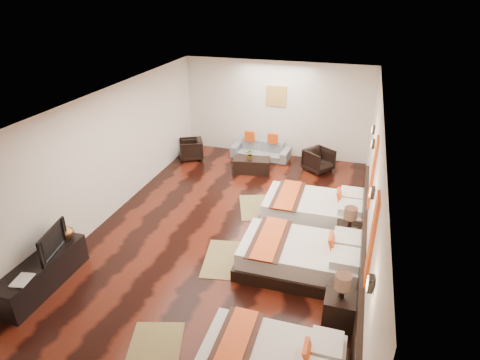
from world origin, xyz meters
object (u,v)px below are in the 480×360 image
(figurine, at_px, (65,231))
(armchair_right, at_px, (319,160))
(bed_far, at_px, (315,210))
(sofa, at_px, (261,150))
(book, at_px, (15,280))
(nightstand_b, at_px, (348,235))
(armchair_left, at_px, (191,149))
(nightstand_a, at_px, (340,307))
(table_plant, at_px, (250,154))
(bed_mid, at_px, (302,257))
(tv_console, at_px, (43,274))
(coffee_table, at_px, (252,165))
(tv, at_px, (48,241))

(figurine, bearing_deg, armchair_right, 54.43)
(bed_far, xyz_separation_m, sofa, (-2.01, 3.15, -0.04))
(book, xyz_separation_m, sofa, (2.19, 7.20, -0.31))
(bed_far, distance_m, nightstand_b, 1.13)
(armchair_right, bearing_deg, armchair_left, 128.95)
(nightstand_a, relative_size, table_plant, 3.17)
(bed_mid, distance_m, nightstand_b, 1.19)
(tv_console, xyz_separation_m, armchair_left, (0.22, 6.00, 0.03))
(nightstand_a, bearing_deg, book, -167.10)
(armchair_right, xyz_separation_m, coffee_table, (-1.76, -0.62, -0.12))
(book, distance_m, armchair_right, 7.83)
(tv_console, relative_size, coffee_table, 1.80)
(nightstand_a, height_order, sofa, nightstand_a)
(table_plant, bearing_deg, tv_console, -111.23)
(tv, distance_m, book, 0.81)
(nightstand_a, bearing_deg, bed_far, 104.38)
(bed_mid, bearing_deg, coffee_table, 117.44)
(coffee_table, distance_m, table_plant, 0.35)
(armchair_left, bearing_deg, tv, -28.67)
(bed_far, xyz_separation_m, tv, (-4.15, -3.28, 0.51))
(armchair_left, bearing_deg, nightstand_b, 27.76)
(armchair_right, bearing_deg, nightstand_b, -128.89)
(coffee_table, bearing_deg, sofa, 90.00)
(bed_far, bearing_deg, coffee_table, 133.80)
(nightstand_a, relative_size, coffee_table, 0.93)
(bed_mid, height_order, nightstand_a, nightstand_a)
(nightstand_a, height_order, armchair_left, nightstand_a)
(nightstand_a, distance_m, sofa, 6.66)
(sofa, height_order, armchair_left, armchair_left)
(bed_far, xyz_separation_m, table_plant, (-2.04, 2.04, 0.26))
(tv, height_order, sofa, tv)
(armchair_left, xyz_separation_m, armchair_right, (3.73, 0.23, 0.01))
(tv, xyz_separation_m, figurine, (-0.05, 0.47, -0.09))
(sofa, bearing_deg, bed_mid, -64.41)
(tv, xyz_separation_m, coffee_table, (2.14, 5.38, -0.60))
(figurine, relative_size, armchair_left, 0.46)
(table_plant, bearing_deg, nightstand_b, -46.01)
(book, bearing_deg, nightstand_b, 32.87)
(nightstand_b, xyz_separation_m, sofa, (-2.76, 4.00, -0.07))
(nightstand_b, distance_m, armchair_left, 5.79)
(nightstand_b, bearing_deg, sofa, 124.59)
(sofa, bearing_deg, coffee_table, -86.63)
(sofa, bearing_deg, figurine, -106.79)
(nightstand_b, distance_m, coffee_table, 4.04)
(nightstand_b, relative_size, armchair_right, 1.33)
(figurine, relative_size, armchair_right, 0.44)
(sofa, height_order, coffee_table, sofa)
(tv_console, xyz_separation_m, figurine, (0.00, 0.71, 0.43))
(book, xyz_separation_m, table_plant, (2.16, 6.08, -0.02))
(book, bearing_deg, armchair_right, 59.74)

